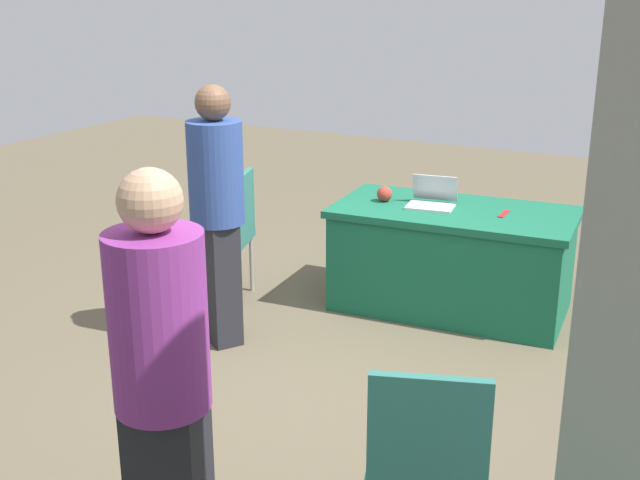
{
  "coord_description": "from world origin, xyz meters",
  "views": [
    {
      "loc": [
        -2.08,
        3.6,
        2.22
      ],
      "look_at": [
        -0.17,
        0.0,
        0.9
      ],
      "focal_mm": 44.71,
      "sensor_mm": 36.0,
      "label": 1
    }
  ],
  "objects": [
    {
      "name": "chair_near_front",
      "position": [
        -1.25,
        1.21,
        0.57
      ],
      "size": [
        0.56,
        0.56,
        0.98
      ],
      "rotation": [
        0.0,
        0.0,
        3.48
      ],
      "color": "#9E9993",
      "rests_on": "ground"
    },
    {
      "name": "yarn_ball",
      "position": [
        0.09,
        -1.45,
        0.79
      ],
      "size": [
        0.11,
        0.11,
        0.11
      ],
      "primitive_type": "sphere",
      "color": "#B2382D",
      "rests_on": "table_foreground"
    },
    {
      "name": "person_attendee_standing",
      "position": [
        0.7,
        -0.28,
        0.92
      ],
      "size": [
        0.47,
        0.47,
        1.65
      ],
      "rotation": [
        0.0,
        0.0,
        5.72
      ],
      "color": "#26262D",
      "rests_on": "ground"
    },
    {
      "name": "scissors_red",
      "position": [
        -0.76,
        -1.52,
        0.74
      ],
      "size": [
        0.04,
        0.18,
        0.01
      ],
      "primitive_type": "cube",
      "rotation": [
        0.0,
        0.0,
        1.59
      ],
      "color": "red",
      "rests_on": "table_foreground"
    },
    {
      "name": "table_foreground",
      "position": [
        -0.42,
        -1.5,
        0.37
      ],
      "size": [
        1.7,
        0.98,
        0.73
      ],
      "rotation": [
        0.0,
        0.0,
        0.07
      ],
      "color": "#196647",
      "rests_on": "ground"
    },
    {
      "name": "ground_plane",
      "position": [
        0.0,
        0.0,
        0.0
      ],
      "size": [
        14.4,
        14.4,
        0.0
      ],
      "primitive_type": "plane",
      "color": "brown"
    },
    {
      "name": "laptop_silver",
      "position": [
        -0.26,
        -1.49,
        0.77
      ],
      "size": [
        0.36,
        0.33,
        0.21
      ],
      "rotation": [
        0.0,
        0.0,
        0.14
      ],
      "color": "silver",
      "rests_on": "table_foreground"
    },
    {
      "name": "chair_tucked_left",
      "position": [
        1.06,
        -0.89,
        0.54
      ],
      "size": [
        0.55,
        0.55,
        0.95
      ],
      "rotation": [
        0.0,
        0.0,
        -1.26
      ],
      "color": "#9E9993",
      "rests_on": "ground"
    },
    {
      "name": "person_attendee_browsing",
      "position": [
        -0.43,
        1.66,
        0.92
      ],
      "size": [
        0.4,
        0.4,
        1.66
      ],
      "rotation": [
        0.0,
        0.0,
        3.33
      ],
      "color": "#26262D",
      "rests_on": "ground"
    }
  ]
}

